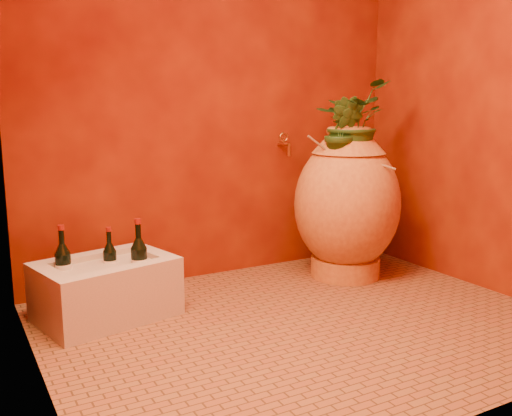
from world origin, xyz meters
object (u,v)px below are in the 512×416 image
amphora (347,203)px  wine_bottle_c (139,262)px  stone_basin (106,290)px  wine_bottle_b (110,262)px  wine_bottle_a (63,267)px  wall_tap (285,143)px

amphora → wine_bottle_c: 1.37m
stone_basin → wine_bottle_b: bearing=55.0°
amphora → wine_bottle_c: amphora is taller
wine_bottle_a → wall_tap: 1.61m
wine_bottle_b → wall_tap: (1.25, 0.29, 0.56)m
stone_basin → wine_bottle_b: wine_bottle_b is taller
wine_bottle_b → wine_bottle_c: size_ratio=0.84×
wine_bottle_b → stone_basin: bearing=-125.0°
wine_bottle_c → amphora: bearing=2.0°
wine_bottle_c → wine_bottle_b: bearing=131.9°
wine_bottle_a → wall_tap: size_ratio=2.21×
wine_bottle_c → wall_tap: (1.13, 0.42, 0.54)m
stone_basin → wine_bottle_a: size_ratio=2.23×
stone_basin → wall_tap: bearing=15.3°
stone_basin → wine_bottle_c: bearing=-24.1°
wine_bottle_b → wall_tap: size_ratio=1.94×
stone_basin → wine_bottle_c: (0.16, -0.07, 0.15)m
wine_bottle_a → stone_basin: bearing=-12.6°
wine_bottle_a → wine_bottle_c: (0.35, -0.11, 0.01)m
wine_bottle_a → wine_bottle_b: 0.24m
wall_tap → wine_bottle_c: bearing=-159.5°
stone_basin → wine_bottle_c: 0.23m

